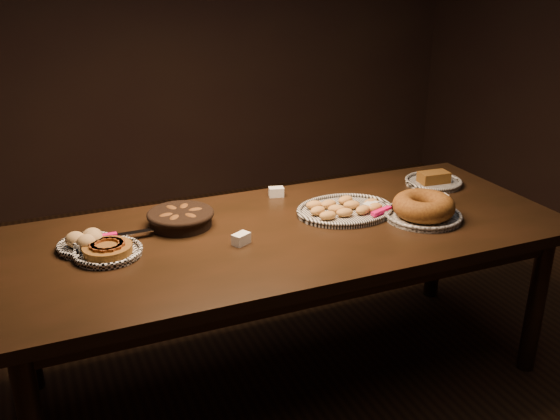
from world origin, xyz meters
name	(u,v)px	position (x,y,z in m)	size (l,w,h in m)	color
ground	(286,376)	(0.00, 0.00, 0.00)	(5.00, 5.00, 0.00)	black
buffet_table	(287,245)	(0.00, 0.00, 0.68)	(2.40, 1.00, 0.75)	black
apple_tart_plate	(108,250)	(-0.73, 0.04, 0.77)	(0.33, 0.27, 0.05)	white
madeleine_platter	(344,209)	(0.31, 0.06, 0.77)	(0.44, 0.36, 0.05)	black
bundt_cake_plate	(423,209)	(0.60, -0.12, 0.79)	(0.39, 0.34, 0.11)	black
croissant_basket	(181,217)	(-0.40, 0.21, 0.79)	(0.31, 0.31, 0.07)	black
bread_roll_plate	(87,242)	(-0.80, 0.13, 0.78)	(0.23, 0.23, 0.07)	white
loaf_plate	(433,181)	(0.91, 0.23, 0.77)	(0.29, 0.29, 0.07)	black
tent_cards	(290,215)	(0.05, 0.09, 0.77)	(1.66, 0.51, 0.04)	white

